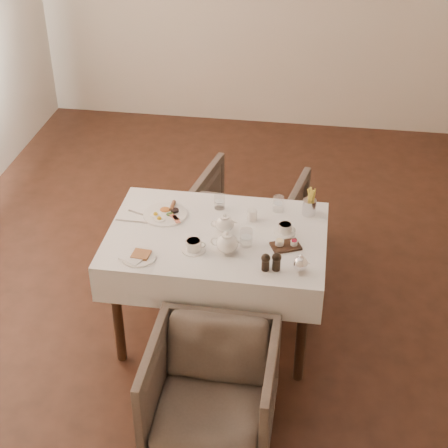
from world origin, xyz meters
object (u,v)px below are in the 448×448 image
object	(u,v)px
armchair_near	(211,391)
armchair_far	(249,219)
breakfast_plate	(166,214)
table	(217,249)
teapot_centre	(225,223)

from	to	relation	value
armchair_near	armchair_far	xyz separation A→B (m)	(-0.00, 1.62, 0.02)
armchair_near	armchair_far	distance (m)	1.62
breakfast_plate	armchair_far	bearing A→B (deg)	81.64
armchair_far	breakfast_plate	world-z (taller)	breakfast_plate
table	breakfast_plate	world-z (taller)	breakfast_plate
armchair_near	breakfast_plate	size ratio (longest dim) A/B	2.53
teapot_centre	table	bearing A→B (deg)	-156.36
table	armchair_near	world-z (taller)	table
breakfast_plate	teapot_centre	xyz separation A→B (m)	(0.38, -0.12, 0.05)
armchair_far	armchair_near	bearing A→B (deg)	101.00
table	armchair_far	bearing A→B (deg)	83.28
breakfast_plate	teapot_centre	world-z (taller)	teapot_centre
table	teapot_centre	xyz separation A→B (m)	(0.04, 0.03, 0.18)
armchair_far	teapot_centre	distance (m)	0.93
armchair_near	armchair_far	size ratio (longest dim) A/B	0.93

